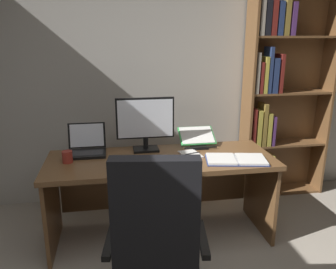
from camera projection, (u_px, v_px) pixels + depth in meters
wall_back at (161, 76)px, 3.52m from camera, size 4.61×0.12×2.61m
desk at (160, 176)px, 2.94m from camera, size 1.87×0.69×0.73m
bookshelf at (277, 93)px, 3.56m from camera, size 0.91×0.28×2.26m
office_chair at (156, 254)px, 2.01m from camera, size 0.66×0.60×1.11m
monitor at (145, 124)px, 2.94m from camera, size 0.50×0.16×0.47m
laptop at (87, 147)px, 2.91m from camera, size 0.32×0.29×0.24m
keyboard at (150, 162)px, 2.68m from camera, size 0.42×0.15×0.02m
computer_mouse at (112, 164)px, 2.63m from camera, size 0.06×0.10×0.04m
reading_stand_with_book at (197, 137)px, 3.12m from camera, size 0.33×0.27×0.15m
open_binder at (236, 159)px, 2.75m from camera, size 0.52×0.35×0.02m
notepad at (190, 154)px, 2.88m from camera, size 0.19×0.23×0.01m
pen at (193, 153)px, 2.89m from camera, size 0.14×0.05×0.01m
coffee_mug at (67, 157)px, 2.70m from camera, size 0.08×0.08×0.10m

